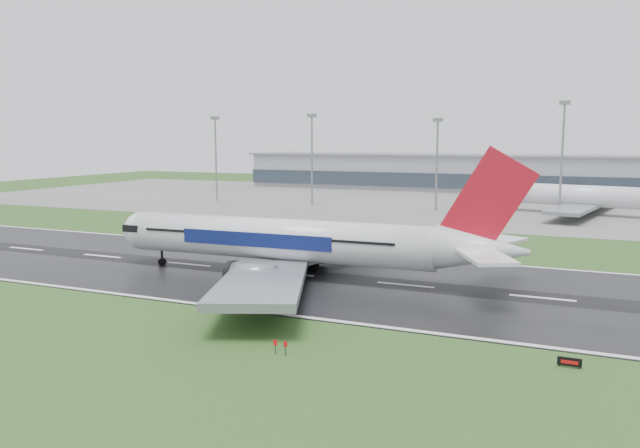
% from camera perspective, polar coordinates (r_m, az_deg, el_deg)
% --- Properties ---
extents(ground, '(520.00, 520.00, 0.00)m').
position_cam_1_polar(ground, '(96.04, 7.94, -5.68)').
color(ground, '#264A1B').
rests_on(ground, ground).
extents(runway, '(400.00, 45.00, 0.10)m').
position_cam_1_polar(runway, '(96.03, 7.94, -5.66)').
color(runway, black).
rests_on(runway, ground).
extents(apron, '(400.00, 130.00, 0.08)m').
position_cam_1_polar(apron, '(217.71, 16.62, 1.69)').
color(apron, slate).
rests_on(apron, ground).
extents(terminal, '(240.00, 36.00, 15.00)m').
position_cam_1_polar(terminal, '(276.66, 18.12, 4.44)').
color(terminal, gray).
rests_on(terminal, ground).
extents(main_airliner, '(71.40, 68.21, 20.45)m').
position_cam_1_polar(main_airliner, '(98.25, -1.53, 0.82)').
color(main_airliner, silver).
rests_on(main_airliner, runway).
extents(parked_airliner, '(71.50, 68.22, 17.95)m').
position_cam_1_polar(parked_airliner, '(198.06, 23.28, 3.40)').
color(parked_airliner, silver).
rests_on(parked_airliner, apron).
extents(runway_sign, '(2.28, 0.88, 1.04)m').
position_cam_1_polar(runway_sign, '(66.89, 22.20, -11.85)').
color(runway_sign, black).
rests_on(runway_sign, ground).
extents(floodmast_0, '(0.64, 0.64, 29.28)m').
position_cam_1_polar(floodmast_0, '(226.18, -9.66, 5.84)').
color(floodmast_0, gray).
rests_on(floodmast_0, ground).
extents(floodmast_1, '(0.64, 0.64, 29.60)m').
position_cam_1_polar(floodmast_1, '(208.11, -0.76, 5.82)').
color(floodmast_1, gray).
rests_on(floodmast_1, ground).
extents(floodmast_2, '(0.64, 0.64, 27.66)m').
position_cam_1_polar(floodmast_2, '(194.88, 10.81, 5.25)').
color(floodmast_2, gray).
rests_on(floodmast_2, ground).
extents(floodmast_3, '(0.64, 0.64, 32.06)m').
position_cam_1_polar(floodmast_3, '(190.39, 21.57, 5.44)').
color(floodmast_3, gray).
rests_on(floodmast_3, ground).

